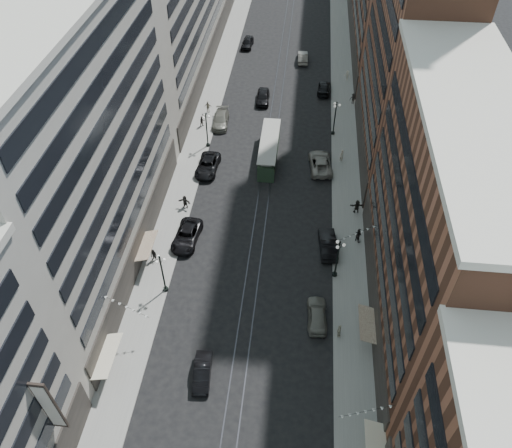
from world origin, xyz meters
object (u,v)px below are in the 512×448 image
at_px(lamppost_se_mid, 335,117).
at_px(car_9, 247,42).
at_px(lamppost_sw_far, 162,272).
at_px(streetcar, 269,150).
at_px(pedestrian_9, 353,99).
at_px(pedestrian_extra_2, 202,121).
at_px(car_12, 324,88).
at_px(pedestrian_6, 208,107).
at_px(pedestrian_extra_1, 347,75).
at_px(car_11, 320,163).
at_px(pedestrian_extra_0, 357,206).
at_px(car_7, 208,165).
at_px(pedestrian_8, 342,156).
at_px(car_14, 303,57).
at_px(pedestrian_7, 358,235).
at_px(pedestrian_4, 339,331).
at_px(pedestrian_2, 154,255).
at_px(car_13, 263,97).
at_px(pedestrian_5, 185,202).
at_px(car_4, 317,315).
at_px(car_8, 221,120).
at_px(car_5, 202,373).
at_px(car_10, 328,244).
at_px(car_2, 187,236).
at_px(lamppost_se_far, 337,258).
at_px(lamppost_sw_mid, 207,129).

distance_m(lamppost_se_mid, car_9, 33.02).
height_order(lamppost_sw_far, streetcar, lamppost_sw_far).
height_order(pedestrian_9, pedestrian_extra_2, pedestrian_9).
height_order(car_12, pedestrian_6, pedestrian_6).
bearing_deg(pedestrian_extra_1, car_11, -72.69).
relative_size(lamppost_se_mid, pedestrian_extra_0, 2.92).
height_order(car_7, pedestrian_8, pedestrian_8).
height_order(streetcar, pedestrian_6, streetcar).
distance_m(lamppost_sw_far, lamppost_se_mid, 36.91).
xyz_separation_m(streetcar, pedestrian_9, (12.50, 16.08, -0.37)).
height_order(streetcar, car_14, streetcar).
xyz_separation_m(pedestrian_7, pedestrian_extra_0, (0.05, 5.05, -0.01)).
xyz_separation_m(pedestrian_4, car_11, (-2.16, 27.51, -0.12)).
bearing_deg(pedestrian_2, car_13, 100.23).
height_order(pedestrian_5, pedestrian_7, pedestrian_7).
bearing_deg(pedestrian_6, pedestrian_2, 90.37).
bearing_deg(car_4, pedestrian_8, -99.22).
bearing_deg(car_8, pedestrian_5, -97.27).
height_order(car_5, car_8, car_8).
distance_m(lamppost_se_mid, pedestrian_8, 7.09).
relative_size(car_7, car_11, 0.95).
bearing_deg(streetcar, pedestrian_extra_1, 63.84).
height_order(car_10, car_12, car_10).
height_order(car_2, pedestrian_extra_1, pedestrian_extra_1).
distance_m(lamppost_se_mid, pedestrian_5, 26.64).
height_order(lamppost_se_far, car_14, lamppost_se_far).
bearing_deg(car_9, pedestrian_6, -94.72).
bearing_deg(car_11, pedestrian_8, -156.51).
height_order(lamppost_sw_far, pedestrian_extra_2, lamppost_sw_far).
xyz_separation_m(car_9, car_11, (14.57, -36.98, 0.03)).
height_order(pedestrian_2, pedestrian_5, pedestrian_5).
xyz_separation_m(pedestrian_2, car_12, (19.25, 40.52, -0.24)).
bearing_deg(car_10, car_7, -44.39).
height_order(car_5, pedestrian_extra_1, pedestrian_extra_1).
bearing_deg(pedestrian_9, car_9, 133.52).
xyz_separation_m(lamppost_se_far, pedestrian_extra_1, (2.51, 44.93, -2.05)).
bearing_deg(car_10, pedestrian_4, 89.60).
height_order(car_2, car_5, car_2).
relative_size(lamppost_sw_far, pedestrian_5, 3.02).
height_order(car_5, car_10, car_10).
relative_size(car_10, pedestrian_6, 2.80).
distance_m(lamppost_sw_mid, pedestrian_7, 27.40).
bearing_deg(pedestrian_extra_1, car_12, -105.20).
distance_m(car_14, pedestrian_7, 46.49).
bearing_deg(pedestrian_extra_2, car_8, -15.43).
distance_m(car_4, pedestrian_extra_2, 38.69).
distance_m(lamppost_se_far, car_14, 51.81).
xyz_separation_m(streetcar, car_13, (-2.31, 15.39, -0.55)).
distance_m(streetcar, car_12, 21.01).
distance_m(lamppost_sw_far, pedestrian_extra_1, 53.25).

